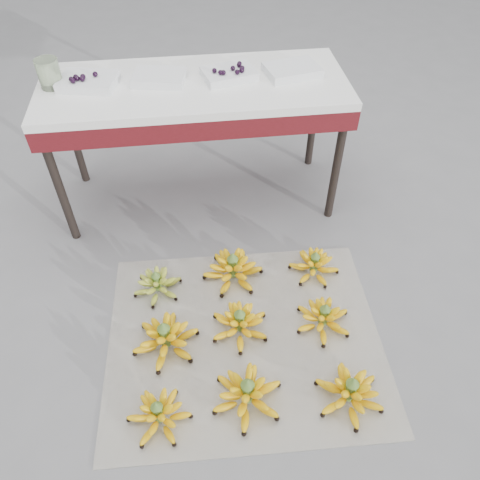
{
  "coord_description": "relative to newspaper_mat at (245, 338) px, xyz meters",
  "views": [
    {
      "loc": [
        -0.14,
        -1.18,
        1.87
      ],
      "look_at": [
        0.06,
        0.36,
        0.28
      ],
      "focal_mm": 35.0,
      "sensor_mm": 36.0,
      "label": 1
    }
  ],
  "objects": [
    {
      "name": "bunch_back_left",
      "position": [
        -0.39,
        0.33,
        0.05
      ],
      "size": [
        0.25,
        0.25,
        0.15
      ],
      "rotation": [
        0.0,
        0.0,
        -0.04
      ],
      "color": "olive",
      "rests_on": "newspaper_mat"
    },
    {
      "name": "bunch_back_right",
      "position": [
        0.41,
        0.35,
        0.06
      ],
      "size": [
        0.32,
        0.32,
        0.15
      ],
      "rotation": [
        0.0,
        0.0,
        -0.34
      ],
      "color": "yellow",
      "rests_on": "newspaper_mat"
    },
    {
      "name": "bunch_front_left",
      "position": [
        -0.39,
        -0.34,
        0.06
      ],
      "size": [
        0.31,
        0.31,
        0.15
      ],
      "rotation": [
        0.0,
        0.0,
        -0.28
      ],
      "color": "yellow",
      "rests_on": "newspaper_mat"
    },
    {
      "name": "tray_left",
      "position": [
        -0.29,
        1.07,
        0.77
      ],
      "size": [
        0.28,
        0.23,
        0.04
      ],
      "color": "silver",
      "rests_on": "vendor_table"
    },
    {
      "name": "vendor_table",
      "position": [
        -0.13,
        1.04,
        0.66
      ],
      "size": [
        1.56,
        0.62,
        0.75
      ],
      "color": "black",
      "rests_on": "ground"
    },
    {
      "name": "glass_jar",
      "position": [
        -0.82,
        1.08,
        0.81
      ],
      "size": [
        0.13,
        0.13,
        0.14
      ],
      "primitive_type": "cylinder",
      "rotation": [
        0.0,
        0.0,
        -0.18
      ],
      "color": "beige",
      "rests_on": "vendor_table"
    },
    {
      "name": "tray_right",
      "position": [
        0.06,
        1.07,
        0.77
      ],
      "size": [
        0.3,
        0.24,
        0.07
      ],
      "color": "silver",
      "rests_on": "vendor_table"
    },
    {
      "name": "bunch_mid_right",
      "position": [
        0.37,
        0.03,
        0.06
      ],
      "size": [
        0.3,
        0.3,
        0.16
      ],
      "rotation": [
        0.0,
        0.0,
        -0.16
      ],
      "color": "yellow",
      "rests_on": "newspaper_mat"
    },
    {
      "name": "bunch_front_center",
      "position": [
        -0.03,
        -0.3,
        0.06
      ],
      "size": [
        0.3,
        0.3,
        0.18
      ],
      "rotation": [
        0.0,
        0.0,
        0.01
      ],
      "color": "yellow",
      "rests_on": "newspaper_mat"
    },
    {
      "name": "ground",
      "position": [
        -0.03,
        0.0,
        -0.0
      ],
      "size": [
        60.0,
        60.0,
        0.0
      ],
      "primitive_type": "plane",
      "color": "slate",
      "rests_on": "ground"
    },
    {
      "name": "bunch_mid_left",
      "position": [
        -0.36,
        0.0,
        0.07
      ],
      "size": [
        0.34,
        0.34,
        0.18
      ],
      "rotation": [
        0.0,
        0.0,
        0.14
      ],
      "color": "yellow",
      "rests_on": "newspaper_mat"
    },
    {
      "name": "tray_far_left",
      "position": [
        -0.64,
        1.07,
        0.77
      ],
      "size": [
        0.31,
        0.25,
        0.07
      ],
      "color": "silver",
      "rests_on": "vendor_table"
    },
    {
      "name": "tray_far_right",
      "position": [
        0.38,
        1.07,
        0.77
      ],
      "size": [
        0.3,
        0.25,
        0.04
      ],
      "color": "silver",
      "rests_on": "vendor_table"
    },
    {
      "name": "bunch_mid_center",
      "position": [
        -0.02,
        0.04,
        0.06
      ],
      "size": [
        0.35,
        0.35,
        0.17
      ],
      "rotation": [
        0.0,
        0.0,
        0.36
      ],
      "color": "yellow",
      "rests_on": "newspaper_mat"
    },
    {
      "name": "newspaper_mat",
      "position": [
        0.0,
        0.0,
        0.0
      ],
      "size": [
        1.29,
        1.1,
        0.01
      ],
      "primitive_type": "cube",
      "rotation": [
        0.0,
        0.0,
        -0.04
      ],
      "color": "white",
      "rests_on": "ground"
    },
    {
      "name": "bunch_back_center",
      "position": [
        -0.01,
        0.37,
        0.07
      ],
      "size": [
        0.36,
        0.36,
        0.18
      ],
      "rotation": [
        0.0,
        0.0,
        -0.24
      ],
      "color": "yellow",
      "rests_on": "newspaper_mat"
    },
    {
      "name": "bunch_front_right",
      "position": [
        0.39,
        -0.35,
        0.06
      ],
      "size": [
        0.35,
        0.35,
        0.17
      ],
      "rotation": [
        0.0,
        0.0,
        0.28
      ],
      "color": "yellow",
      "rests_on": "newspaper_mat"
    }
  ]
}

